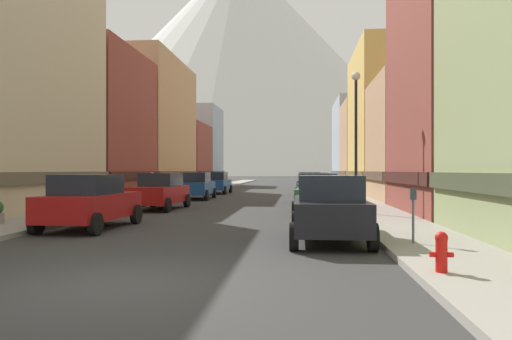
{
  "coord_description": "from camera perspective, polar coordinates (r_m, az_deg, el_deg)",
  "views": [
    {
      "loc": [
        3.0,
        -8.1,
        1.91
      ],
      "look_at": [
        -0.0,
        26.47,
        1.94
      ],
      "focal_mm": 35.01,
      "sensor_mm": 36.0,
      "label": 1
    }
  ],
  "objects": [
    {
      "name": "sidewalk_left",
      "position": [
        44.12,
        -7.15,
        -2.43
      ],
      "size": [
        2.5,
        100.0,
        0.15
      ],
      "primitive_type": "cube",
      "color": "gray",
      "rests_on": "ground"
    },
    {
      "name": "storefront_left_3",
      "position": [
        45.93,
        -13.7,
        4.64
      ],
      "size": [
        8.61,
        13.76,
        11.7
      ],
      "color": "tan",
      "rests_on": "ground"
    },
    {
      "name": "car_right_2",
      "position": [
        29.46,
        6.53,
        -2.02
      ],
      "size": [
        2.19,
        4.46,
        1.78
      ],
      "color": "black",
      "rests_on": "ground"
    },
    {
      "name": "storefront_left_5",
      "position": [
        65.91,
        -7.34,
        2.57
      ],
      "size": [
        7.36,
        8.62,
        10.18
      ],
      "color": "#99A5B2",
      "rests_on": "ground"
    },
    {
      "name": "car_left_0",
      "position": [
        17.15,
        -18.44,
        -3.42
      ],
      "size": [
        2.2,
        4.46,
        1.78
      ],
      "color": "#9E1111",
      "rests_on": "ground"
    },
    {
      "name": "car_right_0",
      "position": [
        13.51,
        8.37,
        -4.34
      ],
      "size": [
        2.07,
        4.4,
        1.78
      ],
      "color": "black",
      "rests_on": "ground"
    },
    {
      "name": "mountain_backdrop",
      "position": [
        276.27,
        -1.96,
        12.11
      ],
      "size": [
        218.12,
        218.12,
        120.21
      ],
      "primitive_type": "cone",
      "color": "silver",
      "rests_on": "ground"
    },
    {
      "name": "pedestrian_0",
      "position": [
        32.06,
        -11.81,
        -1.83
      ],
      "size": [
        0.36,
        0.36,
        1.66
      ],
      "color": "brown",
      "rests_on": "sidewalk_left"
    },
    {
      "name": "car_right_1",
      "position": [
        21.84,
        7.07,
        -2.7
      ],
      "size": [
        2.21,
        4.47,
        1.78
      ],
      "color": "#265933",
      "rests_on": "ground"
    },
    {
      "name": "streetlamp_right",
      "position": [
        21.22,
        11.35,
        5.57
      ],
      "size": [
        0.36,
        0.36,
        5.86
      ],
      "color": "black",
      "rests_on": "sidewalk_right"
    },
    {
      "name": "storefront_right_3",
      "position": [
        42.07,
        15.78,
        5.11
      ],
      "size": [
        7.03,
        12.02,
        11.75
      ],
      "color": "#D8B259",
      "rests_on": "ground"
    },
    {
      "name": "storefront_left_2",
      "position": [
        35.07,
        -21.03,
        4.52
      ],
      "size": [
        9.95,
        9.46,
        9.73
      ],
      "color": "brown",
      "rests_on": "ground"
    },
    {
      "name": "fire_hydrant_near",
      "position": [
        9.29,
        20.43,
        -8.61
      ],
      "size": [
        0.4,
        0.22,
        0.7
      ],
      "color": "red",
      "rests_on": "sidewalk_right"
    },
    {
      "name": "storefront_right_5",
      "position": [
        63.68,
        13.01,
        2.85
      ],
      "size": [
        9.1,
        13.06,
        10.6
      ],
      "color": "#99A5B2",
      "rests_on": "ground"
    },
    {
      "name": "storefront_left_4",
      "position": [
        56.91,
        -9.08,
        1.49
      ],
      "size": [
        6.92,
        8.97,
        7.15
      ],
      "color": "brown",
      "rests_on": "ground"
    },
    {
      "name": "car_left_3",
      "position": [
        41.24,
        -4.53,
        -1.45
      ],
      "size": [
        2.1,
        4.42,
        1.78
      ],
      "color": "#19478C",
      "rests_on": "ground"
    },
    {
      "name": "car_left_1",
      "position": [
        24.84,
        -10.93,
        -2.38
      ],
      "size": [
        2.25,
        4.48,
        1.78
      ],
      "color": "#9E1111",
      "rests_on": "ground"
    },
    {
      "name": "storefront_right_2",
      "position": [
        31.76,
        19.68,
        2.99
      ],
      "size": [
        7.42,
        8.13,
        7.46
      ],
      "color": "tan",
      "rests_on": "ground"
    },
    {
      "name": "storefront_right_4",
      "position": [
        52.81,
        14.35,
        2.55
      ],
      "size": [
        8.5,
        8.75,
        8.92
      ],
      "color": "tan",
      "rests_on": "ground"
    },
    {
      "name": "sidewalk_right",
      "position": [
        43.26,
        9.28,
        -2.48
      ],
      "size": [
        2.5,
        100.0,
        0.15
      ],
      "primitive_type": "cube",
      "color": "gray",
      "rests_on": "ground"
    },
    {
      "name": "car_right_3",
      "position": [
        38.34,
        6.16,
        -1.56
      ],
      "size": [
        2.18,
        4.46,
        1.78
      ],
      "color": "#19478C",
      "rests_on": "ground"
    },
    {
      "name": "ground_plane",
      "position": [
        8.85,
        -15.36,
        -12.51
      ],
      "size": [
        400.0,
        400.0,
        0.0
      ],
      "primitive_type": "plane",
      "color": "#313131"
    },
    {
      "name": "car_left_2",
      "position": [
        33.31,
        -6.82,
        -1.79
      ],
      "size": [
        2.13,
        4.43,
        1.78
      ],
      "color": "#19478C",
      "rests_on": "ground"
    },
    {
      "name": "parking_meter_near",
      "position": [
        12.68,
        17.52,
        -4.1
      ],
      "size": [
        0.14,
        0.1,
        1.33
      ],
      "color": "#595960",
      "rests_on": "sidewalk_right"
    },
    {
      "name": "storefront_right_1",
      "position": [
        23.86,
        26.34,
        8.66
      ],
      "size": [
        8.49,
        8.94,
        11.39
      ],
      "color": "brown",
      "rests_on": "ground"
    }
  ]
}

